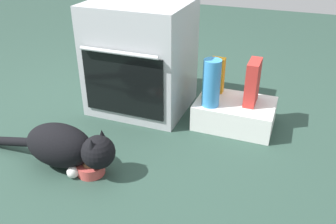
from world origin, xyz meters
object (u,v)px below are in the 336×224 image
Objects in this scene: cat at (66,146)px; juice_carton at (217,75)px; pantry_cabinet at (235,113)px; soda_can at (207,89)px; food_bowl at (91,168)px; water_bottle at (211,83)px; oven at (141,57)px; cereal_box at (253,82)px.

cat is 1.08m from juice_carton.
cat is (-0.75, -0.78, 0.05)m from pantry_cabinet.
juice_carton is at bearing 72.32° from soda_can.
water_bottle is (0.46, 0.68, 0.28)m from food_bowl.
cat is (-0.14, 0.00, 0.10)m from food_bowl.
pantry_cabinet is 0.60× the size of cat.
cat is at bearing -123.75° from juice_carton.
cat is 3.45× the size of juice_carton.
soda_can is (0.41, 0.77, 0.19)m from food_bowl.
oven is 0.90× the size of cat.
cat is at bearing -125.75° from soda_can.
cereal_box is 0.26m from juice_carton.
oven is 2.65× the size of cereal_box.
pantry_cabinet is 3.36× the size of food_bowl.
oven is at bearing 177.36° from pantry_cabinet.
juice_carton is at bearing 57.29° from cat.
oven reaches higher than cereal_box.
cat is 0.93m from water_bottle.
juice_carton reaches higher than soda_can.
cat is 2.96× the size of cereal_box.
soda_can is at bearing -107.68° from juice_carton.
pantry_cabinet is at bearing 52.22° from food_bowl.
soda_can is at bearing 61.90° from food_bowl.
pantry_cabinet is at bearing -2.64° from oven.
juice_carton reaches higher than cat.
oven is at bearing 175.43° from soda_can.
cat is at bearing -136.11° from cereal_box.
water_bottle is 0.14m from soda_can.
pantry_cabinet is at bearing 34.62° from water_bottle.
soda_can reaches higher than food_bowl.
food_bowl is at bearing 0.00° from cat.
water_bottle is 0.21m from juice_carton.
oven reaches higher than water_bottle.
cereal_box is 0.29m from soda_can.
food_bowl is at bearing -124.12° from water_bottle.
cat is at bearing -95.05° from oven.
pantry_cabinet is 1.66× the size of water_bottle.
cereal_box is at bearing 6.57° from soda_can.
cereal_box is at bearing 49.30° from food_bowl.
oven reaches higher than soda_can.
pantry_cabinet is 0.28m from juice_carton.
cereal_box is 0.93× the size of water_bottle.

